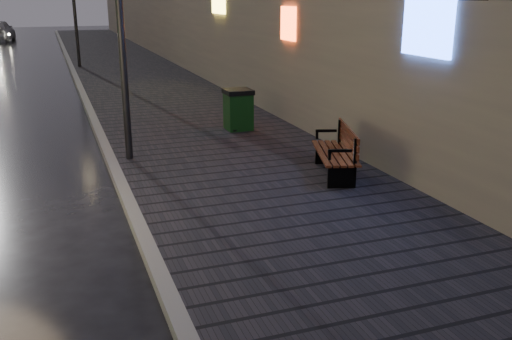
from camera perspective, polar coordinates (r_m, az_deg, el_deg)
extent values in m
cube|color=black|center=(26.55, -12.61, 9.85)|extent=(4.60, 58.00, 0.15)
cube|color=slate|center=(26.35, -17.84, 9.40)|extent=(0.20, 58.00, 0.15)
cylinder|color=black|center=(11.24, -13.36, 13.50)|extent=(0.14, 0.14, 5.00)
cylinder|color=black|center=(27.18, -17.70, 15.09)|extent=(0.14, 0.14, 5.00)
cube|color=black|center=(9.70, 8.56, -0.69)|extent=(0.47, 0.20, 0.38)
cube|color=black|center=(9.64, 9.88, 1.23)|extent=(0.07, 0.07, 0.67)
cube|color=black|center=(9.56, 8.40, 1.93)|extent=(0.40, 0.17, 0.05)
cube|color=black|center=(11.05, 7.18, 1.60)|extent=(0.47, 0.20, 0.38)
cube|color=black|center=(11.00, 8.33, 3.29)|extent=(0.07, 0.07, 0.67)
cube|color=black|center=(10.93, 7.02, 3.92)|extent=(0.40, 0.17, 0.05)
cube|color=#47190F|center=(10.31, 7.88, 1.70)|extent=(1.08, 1.82, 0.04)
cube|color=#47190F|center=(10.28, 9.20, 3.20)|extent=(0.55, 1.66, 0.38)
cube|color=black|center=(13.77, -1.79, 5.85)|extent=(0.59, 0.59, 0.86)
cube|color=black|center=(13.68, -1.81, 7.85)|extent=(0.64, 0.64, 0.11)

